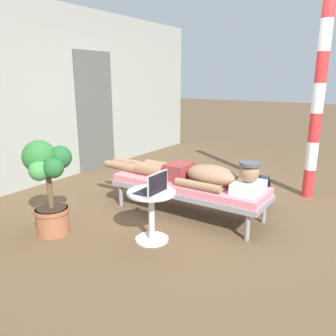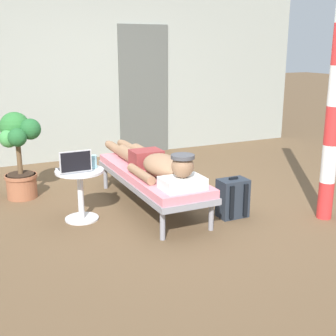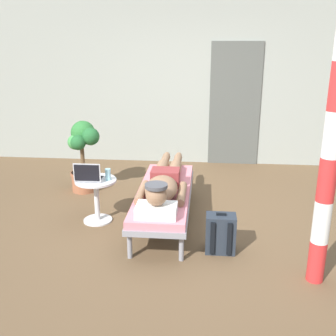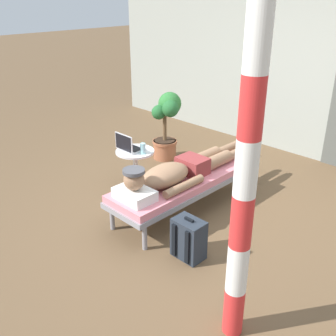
{
  "view_description": "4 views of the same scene",
  "coord_description": "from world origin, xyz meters",
  "px_view_note": "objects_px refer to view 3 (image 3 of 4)",
  "views": [
    {
      "loc": [
        -3.49,
        -1.86,
        1.6
      ],
      "look_at": [
        -0.3,
        0.28,
        0.56
      ],
      "focal_mm": 35.7,
      "sensor_mm": 36.0,
      "label": 1
    },
    {
      "loc": [
        -2.03,
        -4.21,
        1.7
      ],
      "look_at": [
        -0.09,
        -0.12,
        0.46
      ],
      "focal_mm": 47.53,
      "sensor_mm": 36.0,
      "label": 2
    },
    {
      "loc": [
        0.23,
        -4.27,
        2.08
      ],
      "look_at": [
        -0.19,
        0.23,
        0.61
      ],
      "focal_mm": 42.94,
      "sensor_mm": 36.0,
      "label": 3
    },
    {
      "loc": [
        2.47,
        -2.93,
        2.35
      ],
      "look_at": [
        -0.35,
        -0.08,
        0.52
      ],
      "focal_mm": 42.27,
      "sensor_mm": 36.0,
      "label": 4
    }
  ],
  "objects_px": {
    "drink_glass": "(108,174)",
    "potted_plant": "(83,152)",
    "side_table": "(96,193)",
    "person_reclining": "(164,183)",
    "porch_post": "(333,135)",
    "lounge_chair": "(164,195)",
    "backpack": "(220,234)",
    "laptop": "(89,176)"
  },
  "relations": [
    {
      "from": "backpack",
      "to": "lounge_chair",
      "type": "bearing_deg",
      "value": 135.48
    },
    {
      "from": "laptop",
      "to": "person_reclining",
      "type": "bearing_deg",
      "value": 2.16
    },
    {
      "from": "lounge_chair",
      "to": "potted_plant",
      "type": "relative_size",
      "value": 1.91
    },
    {
      "from": "lounge_chair",
      "to": "backpack",
      "type": "bearing_deg",
      "value": -44.52
    },
    {
      "from": "person_reclining",
      "to": "backpack",
      "type": "relative_size",
      "value": 5.12
    },
    {
      "from": "lounge_chair",
      "to": "side_table",
      "type": "bearing_deg",
      "value": -176.48
    },
    {
      "from": "drink_glass",
      "to": "potted_plant",
      "type": "height_order",
      "value": "potted_plant"
    },
    {
      "from": "lounge_chair",
      "to": "potted_plant",
      "type": "height_order",
      "value": "potted_plant"
    },
    {
      "from": "person_reclining",
      "to": "potted_plant",
      "type": "bearing_deg",
      "value": 140.52
    },
    {
      "from": "drink_glass",
      "to": "potted_plant",
      "type": "xyz_separation_m",
      "value": [
        -0.59,
        0.99,
        -0.02
      ]
    },
    {
      "from": "backpack",
      "to": "porch_post",
      "type": "distance_m",
      "value": 1.48
    },
    {
      "from": "lounge_chair",
      "to": "drink_glass",
      "type": "height_order",
      "value": "drink_glass"
    },
    {
      "from": "lounge_chair",
      "to": "backpack",
      "type": "xyz_separation_m",
      "value": [
        0.64,
        -0.63,
        -0.15
      ]
    },
    {
      "from": "backpack",
      "to": "laptop",
      "type": "bearing_deg",
      "value": 160.55
    },
    {
      "from": "side_table",
      "to": "potted_plant",
      "type": "distance_m",
      "value": 1.11
    },
    {
      "from": "person_reclining",
      "to": "backpack",
      "type": "height_order",
      "value": "person_reclining"
    },
    {
      "from": "laptop",
      "to": "drink_glass",
      "type": "relative_size",
      "value": 2.31
    },
    {
      "from": "person_reclining",
      "to": "backpack",
      "type": "xyz_separation_m",
      "value": [
        0.64,
        -0.56,
        -0.32
      ]
    },
    {
      "from": "drink_glass",
      "to": "backpack",
      "type": "xyz_separation_m",
      "value": [
        1.28,
        -0.58,
        -0.39
      ]
    },
    {
      "from": "lounge_chair",
      "to": "person_reclining",
      "type": "distance_m",
      "value": 0.19
    },
    {
      "from": "laptop",
      "to": "drink_glass",
      "type": "xyz_separation_m",
      "value": [
        0.21,
        0.06,
        0.01
      ]
    },
    {
      "from": "person_reclining",
      "to": "drink_glass",
      "type": "relative_size",
      "value": 16.15
    },
    {
      "from": "backpack",
      "to": "potted_plant",
      "type": "xyz_separation_m",
      "value": [
        -1.87,
        1.58,
        0.37
      ]
    },
    {
      "from": "side_table",
      "to": "drink_glass",
      "type": "height_order",
      "value": "drink_glass"
    },
    {
      "from": "lounge_chair",
      "to": "laptop",
      "type": "relative_size",
      "value": 6.1
    },
    {
      "from": "laptop",
      "to": "porch_post",
      "type": "height_order",
      "value": "porch_post"
    },
    {
      "from": "person_reclining",
      "to": "laptop",
      "type": "distance_m",
      "value": 0.86
    },
    {
      "from": "person_reclining",
      "to": "side_table",
      "type": "xyz_separation_m",
      "value": [
        -0.79,
        0.02,
        -0.16
      ]
    },
    {
      "from": "side_table",
      "to": "porch_post",
      "type": "relative_size",
      "value": 0.2
    },
    {
      "from": "side_table",
      "to": "person_reclining",
      "type": "bearing_deg",
      "value": -1.38
    },
    {
      "from": "person_reclining",
      "to": "porch_post",
      "type": "height_order",
      "value": "porch_post"
    },
    {
      "from": "drink_glass",
      "to": "backpack",
      "type": "height_order",
      "value": "drink_glass"
    },
    {
      "from": "lounge_chair",
      "to": "potted_plant",
      "type": "bearing_deg",
      "value": 142.45
    },
    {
      "from": "laptop",
      "to": "backpack",
      "type": "xyz_separation_m",
      "value": [
        1.49,
        -0.53,
        -0.39
      ]
    },
    {
      "from": "laptop",
      "to": "backpack",
      "type": "bearing_deg",
      "value": -19.45
    },
    {
      "from": "porch_post",
      "to": "lounge_chair",
      "type": "bearing_deg",
      "value": 144.1
    },
    {
      "from": "person_reclining",
      "to": "laptop",
      "type": "relative_size",
      "value": 7.0
    },
    {
      "from": "backpack",
      "to": "side_table",
      "type": "bearing_deg",
      "value": 158.01
    },
    {
      "from": "porch_post",
      "to": "person_reclining",
      "type": "bearing_deg",
      "value": 145.87
    },
    {
      "from": "lounge_chair",
      "to": "person_reclining",
      "type": "bearing_deg",
      "value": -90.0
    },
    {
      "from": "backpack",
      "to": "porch_post",
      "type": "height_order",
      "value": "porch_post"
    },
    {
      "from": "side_table",
      "to": "potted_plant",
      "type": "height_order",
      "value": "potted_plant"
    }
  ]
}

